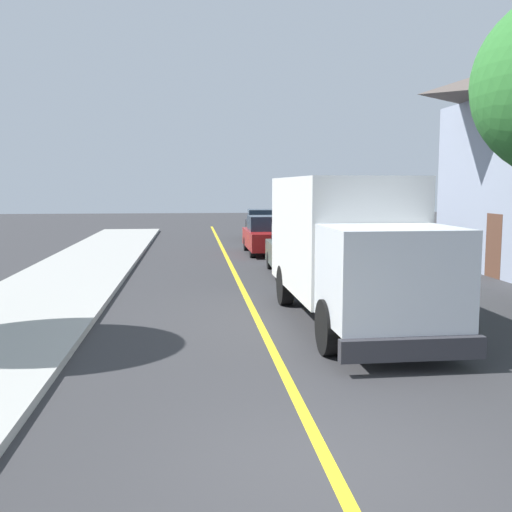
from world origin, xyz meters
name	(u,v)px	position (x,y,z in m)	size (l,w,h in m)	color
ground_plane	(330,467)	(0.00, 0.00, 0.00)	(120.00, 120.00, 0.00)	#303033
centre_line_yellow	(246,296)	(0.00, 10.00, 0.00)	(0.16, 56.00, 0.01)	gold
box_truck	(348,242)	(1.97, 6.79, 1.77)	(2.51, 7.22, 3.20)	silver
parked_car_near	(298,251)	(2.12, 13.86, 0.79)	(1.93, 4.45, 1.67)	#4C564C
parked_car_mid	(267,236)	(1.86, 20.13, 0.79)	(1.81, 4.40, 1.67)	maroon
parked_car_far	(262,225)	(2.52, 27.32, 0.79)	(2.01, 4.48, 1.67)	black
parked_van_across	(373,246)	(5.20, 15.31, 0.79)	(1.84, 4.42, 1.67)	silver
stop_sign	(418,227)	(4.90, 10.24, 1.86)	(0.80, 0.10, 2.65)	gray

